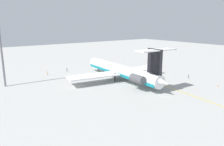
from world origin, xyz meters
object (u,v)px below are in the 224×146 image
Objects in this scene: main_jetliner at (123,71)px; ground_crew_near_tail at (47,72)px; ground_crew_near_nose at (67,69)px; light_mast at (0,39)px; ground_crew_portside at (188,76)px; safety_cone_nose at (218,86)px; safety_cone_wingtip at (115,64)px.

main_jetliner is 31.98m from ground_crew_near_tail.
ground_crew_near_nose is 31.53m from light_mast.
ground_crew_portside is 12.83m from safety_cone_nose.
safety_cone_nose is 1.00× the size of safety_cone_wingtip.
ground_crew_portside is 3.01× the size of safety_cone_nose.
safety_cone_nose is at bearing 23.17° from ground_crew_portside.
ground_crew_portside is at bearing -169.83° from safety_cone_wingtip.
ground_crew_near_tail is at bearing -101.28° from ground_crew_portside.
safety_cone_wingtip is (-0.28, -26.10, -0.83)m from ground_crew_near_nose.
main_jetliner is 84.16× the size of safety_cone_wingtip.
ground_crew_near_tail is at bearing 38.86° from safety_cone_nose.
ground_crew_near_nose is 50.89m from ground_crew_portside.
ground_crew_near_nose is 60.26m from safety_cone_nose.
ground_crew_near_nose is at bearing 89.40° from safety_cone_wingtip.
light_mast is (-8.43, 26.57, 14.74)m from ground_crew_near_nose.
ground_crew_near_nose is 9.33m from ground_crew_near_tail.
light_mast is at bearing -86.48° from ground_crew_portside.
light_mast is at bearing 53.41° from safety_cone_nose.
light_mast is at bearing 98.80° from safety_cone_wingtip.
ground_crew_near_tail reaches higher than safety_cone_wingtip.
ground_crew_portside is (-12.59, -22.70, -2.63)m from main_jetliner.
safety_cone_nose is at bearing -137.24° from main_jetliner.
ground_crew_near_nose is 3.18× the size of safety_cone_nose.
ground_crew_near_nose is at bearing -72.39° from light_mast.
safety_cone_nose is at bearing -126.59° from light_mast.
safety_cone_wingtip is 0.02× the size of light_mast.
ground_crew_near_tail is at bearing 40.87° from main_jetliner.
safety_cone_wingtip is (51.16, 5.27, 0.00)m from safety_cone_nose.
safety_cone_nose is at bearing 153.22° from ground_crew_near_tail.
safety_cone_nose is 73.82m from light_mast.
main_jetliner is 28.00× the size of ground_crew_portside.
ground_crew_near_tail reaches higher than ground_crew_portside.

